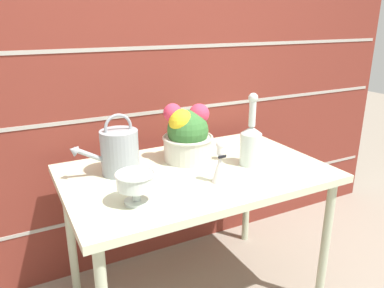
{
  "coord_description": "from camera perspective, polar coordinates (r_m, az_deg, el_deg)",
  "views": [
    {
      "loc": [
        -0.78,
        -1.47,
        1.43
      ],
      "look_at": [
        0.0,
        0.04,
        0.86
      ],
      "focal_mm": 35.0,
      "sensor_mm": 36.0,
      "label": 1
    }
  ],
  "objects": [
    {
      "name": "flower_planter",
      "position": [
        1.89,
        -0.73,
        1.43
      ],
      "size": [
        0.26,
        0.26,
        0.3
      ],
      "color": "beige",
      "rests_on": "patio_table"
    },
    {
      "name": "brick_wall",
      "position": [
        2.17,
        -6.07,
        9.71
      ],
      "size": [
        3.6,
        0.08,
        2.2
      ],
      "color": "maroon",
      "rests_on": "ground_plane"
    },
    {
      "name": "crystal_pedestal_bowl",
      "position": [
        1.47,
        -8.59,
        -5.79
      ],
      "size": [
        0.16,
        0.16,
        0.13
      ],
      "color": "silver",
      "rests_on": "patio_table"
    },
    {
      "name": "figurine_vase",
      "position": [
        1.65,
        4.27,
        -3.3
      ],
      "size": [
        0.07,
        0.07,
        0.19
      ],
      "color": "white",
      "rests_on": "patio_table"
    },
    {
      "name": "watering_can",
      "position": [
        1.76,
        -11.07,
        -1.09
      ],
      "size": [
        0.32,
        0.17,
        0.29
      ],
      "color": "#93999E",
      "rests_on": "patio_table"
    },
    {
      "name": "patio_table",
      "position": [
        1.83,
        0.58,
        -5.92
      ],
      "size": [
        1.24,
        0.79,
        0.74
      ],
      "color": "beige",
      "rests_on": "ground_plane"
    },
    {
      "name": "glass_decanter",
      "position": [
        1.85,
        8.96,
        0.33
      ],
      "size": [
        0.1,
        0.1,
        0.36
      ],
      "color": "silver",
      "rests_on": "patio_table"
    }
  ]
}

